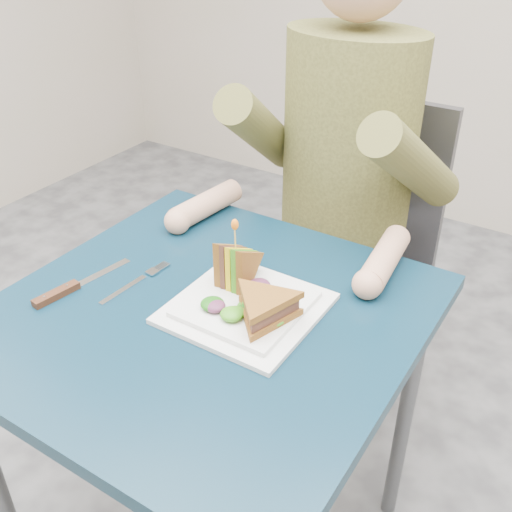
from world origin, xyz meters
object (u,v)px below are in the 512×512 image
Objects in this scene: plate at (246,307)px; fork at (134,283)px; table at (208,343)px; diner at (347,125)px; sandwich_upright at (236,267)px; chair at (354,240)px; sandwich_flat at (264,307)px; knife at (65,290)px.

plate reaches higher than fork.
table is 1.01× the size of diner.
sandwich_upright is 0.21m from fork.
chair is 0.65m from sandwich_upright.
fork is at bearing -168.28° from plate.
sandwich_upright is at bearing 146.99° from sandwich_flat.
diner is (-0.00, -0.11, 0.37)m from chair.
sandwich_flat is at bearing -33.01° from sandwich_upright.
diner is (-0.00, 0.58, 0.26)m from table.
sandwich_upright is at bearing 83.02° from table.
table is 0.12m from plate.
fork is (-0.17, -0.70, 0.19)m from chair.
plate is at bearing 155.56° from sandwich_flat.
sandwich_upright is (-0.05, 0.04, 0.05)m from plate.
knife is (-0.38, -0.12, -0.04)m from sandwich_flat.
plate is at bearing -84.48° from chair.
plate is 1.17× the size of knife.
sandwich_flat is at bearing 6.66° from table.
table is at bearing -90.00° from diner.
table is at bearing -148.39° from plate.
knife is (-0.26, -0.79, 0.20)m from chair.
sandwich_flat is (0.12, -0.57, -0.14)m from diner.
diner is 3.36× the size of knife.
sandwich_upright is (0.01, 0.08, 0.13)m from table.
diner reaches higher than plate.
sandwich_upright is (0.01, -0.50, -0.13)m from diner.
knife is at bearing -163.14° from sandwich_flat.
table is at bearing -96.98° from sandwich_upright.
fork is (-0.18, -0.09, -0.05)m from sandwich_upright.
sandwich_flat reaches higher than plate.
sandwich_upright is at bearing -88.81° from diner.
chair is 0.39m from diner.
diner is at bearing 73.77° from fork.
table is 0.81× the size of chair.
chair is 5.18× the size of fork.
sandwich_flat reaches higher than fork.
fork is at bearing -175.33° from sandwich_flat.
chair is 4.20× the size of knife.
diner reaches higher than table.
sandwich_upright is 0.33m from knife.
sandwich_upright reaches higher than knife.
diner is at bearing 68.79° from knife.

